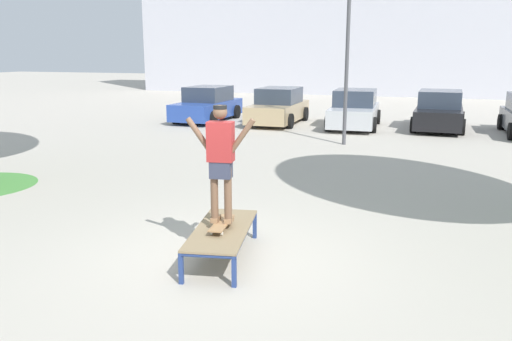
# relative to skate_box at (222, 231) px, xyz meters

# --- Properties ---
(ground_plane) EXTENTS (120.00, 120.00, 0.00)m
(ground_plane) POSITION_rel_skate_box_xyz_m (0.00, 0.05, -0.41)
(ground_plane) COLOR #B2AA9E
(skate_box) EXTENTS (1.11, 2.01, 0.46)m
(skate_box) POSITION_rel_skate_box_xyz_m (0.00, 0.00, 0.00)
(skate_box) COLOR navy
(skate_box) RESTS_ON ground
(skateboard) EXTENTS (0.32, 0.82, 0.09)m
(skateboard) POSITION_rel_skate_box_xyz_m (0.00, -0.00, 0.12)
(skateboard) COLOR #9E754C
(skateboard) RESTS_ON skate_box
(skater) EXTENTS (1.00, 0.33, 1.69)m
(skater) POSITION_rel_skate_box_xyz_m (0.00, -0.00, 1.12)
(skater) COLOR brown
(skater) RESTS_ON skateboard
(car_blue) EXTENTS (1.94, 4.21, 1.50)m
(car_blue) POSITION_rel_skate_box_xyz_m (-6.77, 14.37, 0.28)
(car_blue) COLOR #28479E
(car_blue) RESTS_ON ground
(car_tan) EXTENTS (1.97, 4.23, 1.50)m
(car_tan) POSITION_rel_skate_box_xyz_m (-3.56, 14.54, 0.28)
(car_tan) COLOR tan
(car_tan) RESTS_ON ground
(car_silver) EXTENTS (2.10, 4.29, 1.50)m
(car_silver) POSITION_rel_skate_box_xyz_m (-0.35, 14.46, 0.28)
(car_silver) COLOR #B7BABF
(car_silver) RESTS_ON ground
(car_black) EXTENTS (1.98, 4.23, 1.50)m
(car_black) POSITION_rel_skate_box_xyz_m (2.86, 15.03, 0.28)
(car_black) COLOR black
(car_black) RESTS_ON ground
(light_post) EXTENTS (0.36, 0.36, 5.83)m
(light_post) POSITION_rel_skate_box_xyz_m (-0.02, 10.27, 3.41)
(light_post) COLOR #4C4C51
(light_post) RESTS_ON ground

